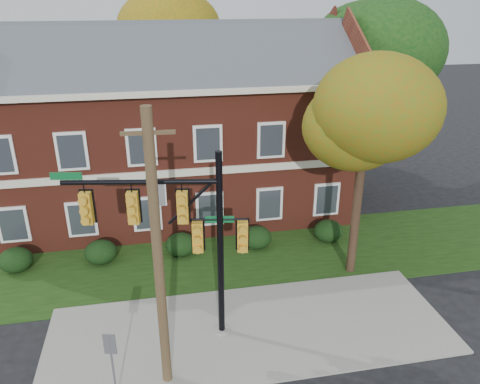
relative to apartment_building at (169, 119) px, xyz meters
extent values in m
plane|color=black|center=(2.00, -11.95, -4.99)|extent=(120.00, 120.00, 0.00)
cube|color=gray|center=(2.00, -10.95, -4.95)|extent=(14.00, 5.00, 0.08)
cube|color=#193811|center=(2.00, -5.95, -4.97)|extent=(30.00, 6.00, 0.04)
cube|color=maroon|center=(0.00, 0.05, -1.49)|extent=(18.00, 8.00, 7.00)
cube|color=beige|center=(0.00, 0.05, 2.13)|extent=(18.80, 8.80, 0.24)
cube|color=beige|center=(0.00, -3.98, -1.49)|extent=(18.00, 0.12, 0.35)
ellipsoid|color=black|center=(-7.00, -5.25, -4.46)|extent=(1.40, 1.26, 1.05)
ellipsoid|color=black|center=(-3.50, -5.25, -4.46)|extent=(1.40, 1.26, 1.05)
ellipsoid|color=black|center=(0.00, -5.25, -4.46)|extent=(1.40, 1.26, 1.05)
ellipsoid|color=black|center=(3.50, -5.25, -4.46)|extent=(1.40, 1.26, 1.05)
ellipsoid|color=black|center=(7.00, -5.25, -4.46)|extent=(1.40, 1.26, 1.05)
cylinder|color=black|center=(7.00, -7.95, -2.11)|extent=(0.36, 0.36, 5.76)
ellipsoid|color=#99530D|center=(7.00, -7.95, 1.49)|extent=(4.25, 4.25, 3.60)
ellipsoid|color=#99530D|center=(7.62, -8.33, 2.09)|extent=(3.50, 3.50, 3.00)
cylinder|color=black|center=(11.00, 1.05, -1.47)|extent=(0.36, 0.36, 7.04)
ellipsoid|color=#0E3310|center=(11.00, 1.05, 2.93)|extent=(5.95, 5.95, 5.04)
ellipsoid|color=#0E3310|center=(11.88, 0.52, 3.53)|extent=(4.90, 4.90, 4.20)
cylinder|color=black|center=(1.00, 8.05, -1.15)|extent=(0.36, 0.36, 7.68)
ellipsoid|color=#B7760F|center=(1.00, 8.05, 3.65)|extent=(6.46, 6.46, 5.47)
ellipsoid|color=#B7760F|center=(1.95, 7.48, 4.25)|extent=(5.32, 5.32, 4.56)
cylinder|color=gray|center=(1.00, -10.85, -4.91)|extent=(0.53, 0.53, 0.15)
cylinder|color=black|center=(1.00, -10.85, -1.65)|extent=(0.24, 0.24, 6.67)
cylinder|color=black|center=(-1.35, -10.46, 0.73)|extent=(4.73, 0.94, 0.15)
cylinder|color=black|center=(1.00, -10.85, -0.55)|extent=(1.70, 0.36, 0.08)
cube|color=gold|center=(-3.04, -10.17, -0.13)|extent=(0.46, 0.35, 1.11)
cube|color=gold|center=(-1.63, -10.41, -0.13)|extent=(0.46, 0.35, 1.11)
cube|color=gold|center=(-0.13, -10.66, -0.13)|extent=(0.46, 0.35, 1.11)
cube|color=silver|center=(-0.88, -10.54, 0.30)|extent=(0.57, 0.13, 0.71)
cube|color=#0C5B29|center=(-3.51, -10.10, 0.94)|extent=(0.95, 0.19, 0.23)
cube|color=gold|center=(0.29, -10.73, -1.17)|extent=(0.46, 0.35, 1.11)
cube|color=gold|center=(1.71, -10.97, -1.17)|extent=(0.46, 0.35, 1.11)
cube|color=#0C5B29|center=(1.00, -10.85, -0.55)|extent=(0.90, 0.19, 0.22)
cylinder|color=brown|center=(-0.98, -12.71, -0.73)|extent=(0.30, 0.30, 8.52)
cube|color=brown|center=(-0.98, -12.71, 2.87)|extent=(1.33, 0.17, 0.09)
cylinder|color=slate|center=(-2.46, -13.18, -3.79)|extent=(0.08, 0.08, 2.39)
cube|color=slate|center=(-2.46, -13.18, -2.92)|extent=(0.35, 0.12, 0.67)
camera|label=1|loc=(-0.85, -23.87, 5.98)|focal=35.00mm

